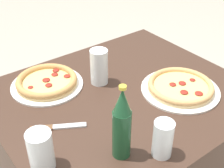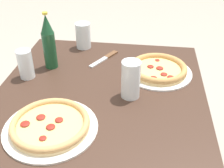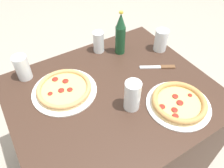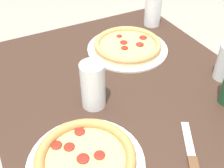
# 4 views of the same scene
# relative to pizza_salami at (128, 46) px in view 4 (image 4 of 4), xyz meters

# --- Properties ---
(table) EXTENTS (1.02, 0.87, 0.72)m
(table) POSITION_rel_pizza_salami_xyz_m (-0.21, 0.13, -0.38)
(table) COLOR #3D281E
(table) RESTS_ON ground_plane
(pizza_salami) EXTENTS (0.33, 0.33, 0.04)m
(pizza_salami) POSITION_rel_pizza_salami_xyz_m (0.00, 0.00, 0.00)
(pizza_salami) COLOR silver
(pizza_salami) RESTS_ON table
(pizza_veggie) EXTENTS (0.31, 0.31, 0.04)m
(pizza_veggie) POSITION_rel_pizza_salami_xyz_m (-0.43, 0.37, 0.00)
(pizza_veggie) COLOR white
(pizza_veggie) RESTS_ON table
(glass_iced_tea) EXTENTS (0.08, 0.08, 0.14)m
(glass_iced_tea) POSITION_rel_pizza_salami_xyz_m (0.14, -0.21, 0.04)
(glass_iced_tea) COLOR white
(glass_iced_tea) RESTS_ON table
(glass_cola) EXTENTS (0.08, 0.08, 0.16)m
(glass_cola) POSITION_rel_pizza_salami_xyz_m (-0.24, 0.26, 0.05)
(glass_cola) COLOR white
(glass_cola) RESTS_ON table
(knife) EXTENTS (0.19, 0.12, 0.01)m
(knife) POSITION_rel_pizza_salami_xyz_m (-0.53, 0.11, -0.01)
(knife) COLOR brown
(knife) RESTS_ON table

